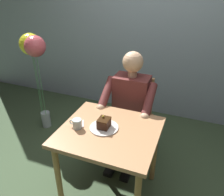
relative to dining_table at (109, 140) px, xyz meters
name	(u,v)px	position (x,y,z in m)	size (l,w,h in m)	color
ground_plane	(110,190)	(0.00, 0.00, -0.62)	(14.00, 14.00, 0.00)	#3E5336
cafe_rear_panel	(159,8)	(0.00, -1.68, 0.88)	(6.40, 0.12, 3.00)	#91A2AF
dining_table	(109,140)	(0.00, 0.00, 0.00)	(0.81, 0.73, 0.73)	#B27F54
chair	(133,113)	(0.00, -0.71, -0.13)	(0.42, 0.42, 0.89)	#B27D4D
seated_person	(129,109)	(0.00, -0.54, 0.02)	(0.53, 0.58, 1.22)	brown
dessert_plate	(104,128)	(0.05, -0.01, 0.11)	(0.24, 0.24, 0.01)	silver
cake_slice	(104,123)	(0.05, -0.01, 0.16)	(0.09, 0.11, 0.10)	#361E13
coffee_cup	(77,124)	(0.26, 0.07, 0.15)	(0.11, 0.08, 0.08)	#ADC7C7
dessert_spoon	(81,126)	(0.25, 0.04, 0.11)	(0.06, 0.14, 0.01)	silver
balloon_display	(34,52)	(1.23, -0.67, 0.45)	(0.35, 0.29, 1.28)	#B2C1C6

